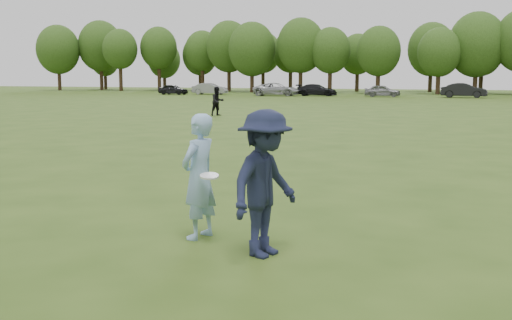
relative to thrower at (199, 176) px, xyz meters
The scene contains 12 objects.
ground 1.02m from the thrower, 169.26° to the left, with size 200.00×200.00×0.00m, color #2E4A14.
thrower is the anchor object (origin of this frame).
defender 1.30m from the thrower, 21.59° to the right, with size 1.27×0.73×1.96m, color #191E38.
player_far_a 27.33m from the thrower, 114.09° to the left, with size 0.84×0.65×1.73m, color black.
car_a 67.99m from the thrower, 119.15° to the left, with size 1.53×3.81×1.30m, color black.
car_b 67.70m from the thrower, 115.25° to the left, with size 1.54×4.42×1.46m, color gray.
car_c 62.61m from the thrower, 108.02° to the left, with size 2.54×5.50×1.53m, color #A2A2A6.
car_d 62.97m from the thrower, 103.68° to the left, with size 1.94×4.78×1.39m, color black.
car_e 60.94m from the thrower, 96.69° to the left, with size 1.61×4.00×1.36m, color gray.
car_f 61.16m from the thrower, 88.52° to the left, with size 1.68×4.81×1.58m, color black.
disc_in_play 0.39m from the thrower, 40.90° to the right, with size 0.28×0.28×0.09m.
treeline 77.20m from the thrower, 88.23° to the left, with size 130.35×18.39×11.74m.
Camera 1 is at (4.31, -7.86, 2.39)m, focal length 42.00 mm.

